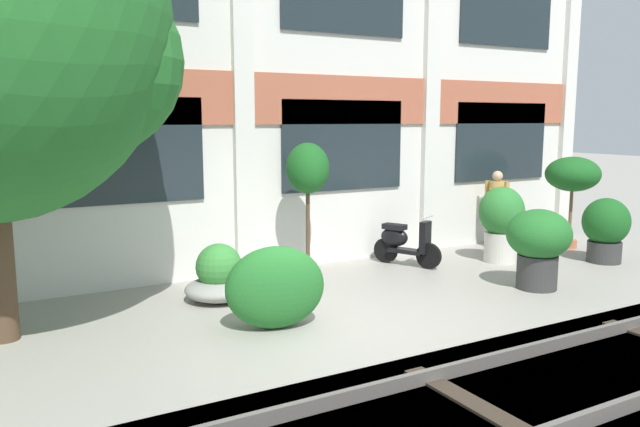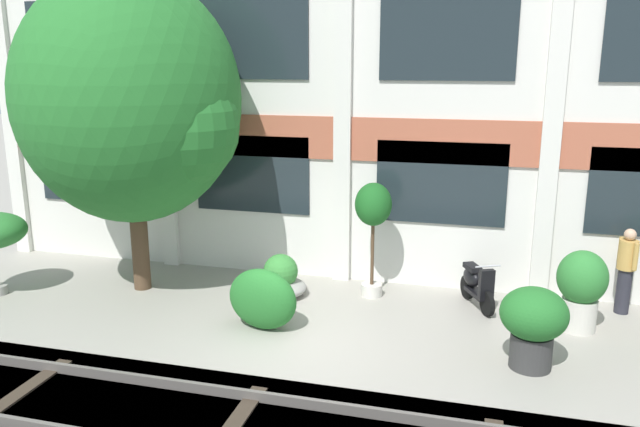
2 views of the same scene
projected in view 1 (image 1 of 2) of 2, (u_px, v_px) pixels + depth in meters
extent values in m
plane|color=#9E998E|center=(335.00, 323.00, 8.46)|extent=(80.00, 80.00, 0.00)
cube|color=silver|center=(236.00, 69.00, 10.86)|extent=(16.42, 0.50, 7.21)
cube|color=#AD5B42|center=(242.00, 98.00, 10.70)|extent=(16.42, 0.06, 0.90)
cube|color=silver|center=(242.00, 68.00, 10.59)|extent=(0.36, 0.16, 7.21)
cube|color=silver|center=(432.00, 76.00, 12.59)|extent=(0.36, 0.16, 7.21)
cube|color=silver|center=(569.00, 82.00, 14.58)|extent=(0.36, 0.16, 7.21)
cube|color=#1E282D|center=(122.00, 151.00, 9.82)|extent=(2.63, 0.04, 1.70)
cube|color=#1E282D|center=(344.00, 145.00, 11.82)|extent=(2.63, 0.04, 1.70)
cube|color=#1E282D|center=(502.00, 142.00, 13.81)|extent=(2.63, 0.04, 1.70)
cube|color=#1E282D|center=(507.00, 6.00, 13.38)|extent=(2.63, 0.04, 1.70)
cube|color=#4C473F|center=(487.00, 421.00, 6.01)|extent=(24.42, 2.80, 0.28)
cube|color=#605B56|center=(439.00, 374.00, 6.60)|extent=(24.42, 0.07, 0.15)
cube|color=#382D23|center=(481.00, 408.00, 5.94)|extent=(0.24, 2.10, 0.03)
sphere|color=#236B28|center=(84.00, 60.00, 7.67)|extent=(2.42, 2.42, 2.42)
cylinder|color=beige|center=(500.00, 247.00, 12.07)|extent=(0.61, 0.61, 0.58)
ellipsoid|color=#2D7A33|center=(502.00, 211.00, 11.96)|extent=(0.86, 0.86, 0.96)
ellipsoid|color=gray|center=(219.00, 289.00, 9.53)|extent=(1.06, 1.06, 0.34)
sphere|color=#388438|center=(219.00, 266.00, 9.48)|extent=(0.71, 0.71, 0.71)
cylinder|color=#333333|center=(604.00, 252.00, 12.05)|extent=(0.63, 0.63, 0.41)
ellipsoid|color=#19561E|center=(606.00, 222.00, 11.96)|extent=(0.88, 0.88, 0.91)
cylinder|color=#B76647|center=(569.00, 244.00, 13.38)|extent=(0.34, 0.34, 0.18)
cylinder|color=brown|center=(571.00, 211.00, 13.27)|extent=(0.07, 0.07, 1.27)
ellipsoid|color=#19561E|center=(573.00, 174.00, 13.15)|extent=(1.13, 1.13, 0.73)
cylinder|color=#333333|center=(537.00, 272.00, 10.16)|extent=(0.65, 0.65, 0.56)
ellipsoid|color=#236B28|center=(539.00, 234.00, 10.07)|extent=(1.03, 1.03, 0.81)
cylinder|color=beige|center=(308.00, 271.00, 10.82)|extent=(0.43, 0.43, 0.25)
cylinder|color=#4C3826|center=(308.00, 222.00, 10.69)|extent=(0.07, 0.07, 1.50)
ellipsoid|color=#19561E|center=(308.00, 168.00, 10.55)|extent=(0.74, 0.74, 0.86)
cylinder|color=black|center=(429.00, 256.00, 11.51)|extent=(0.29, 0.47, 0.48)
cylinder|color=black|center=(386.00, 250.00, 12.02)|extent=(0.29, 0.47, 0.48)
cube|color=black|center=(406.00, 251.00, 11.76)|extent=(0.51, 0.72, 0.08)
ellipsoid|color=black|center=(394.00, 237.00, 11.87)|extent=(0.48, 0.62, 0.36)
cube|color=black|center=(394.00, 227.00, 11.84)|extent=(0.39, 0.49, 0.10)
cube|color=black|center=(425.00, 237.00, 11.51)|extent=(0.30, 0.23, 0.60)
cylinder|color=#B7B7BF|center=(427.00, 217.00, 11.44)|extent=(0.46, 0.25, 0.03)
cylinder|color=#282833|center=(495.00, 228.00, 13.39)|extent=(0.26, 0.26, 0.88)
cylinder|color=tan|center=(497.00, 194.00, 13.28)|extent=(0.34, 0.34, 0.56)
sphere|color=tan|center=(498.00, 176.00, 13.22)|extent=(0.22, 0.22, 0.22)
cylinder|color=tan|center=(487.00, 192.00, 13.41)|extent=(0.09, 0.09, 0.51)
cylinder|color=tan|center=(507.00, 194.00, 13.15)|extent=(0.09, 0.09, 0.51)
ellipsoid|color=#236B28|center=(275.00, 287.00, 8.20)|extent=(1.44, 0.95, 1.10)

